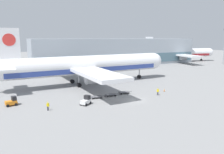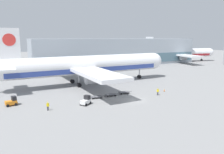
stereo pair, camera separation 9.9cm
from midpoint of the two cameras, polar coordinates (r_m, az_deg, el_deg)
name	(u,v)px [view 1 (the left image)]	position (r m, az deg, el deg)	size (l,w,h in m)	color
ground_plane	(135,100)	(51.99, 5.93, -6.01)	(400.00, 400.00, 0.00)	gray
terminal_building	(118,52)	(118.24, 1.57, 6.61)	(90.00, 18.20, 14.00)	#9EA8B2
airplane_main	(85,66)	(68.63, -7.01, 2.92)	(58.09, 48.21, 17.00)	white
airplane_distant	(177,53)	(138.37, 16.54, 5.95)	(50.78, 42.81, 14.96)	white
baggage_tug_foreground	(12,102)	(52.16, -24.75, -5.87)	(2.66, 2.02, 2.00)	orange
baggage_tug_mid	(86,101)	(48.44, -6.86, -6.17)	(2.81, 2.61, 2.00)	silver
baggage_dolly_lead	(97,97)	(53.27, -4.12, -5.15)	(3.77, 1.87, 0.48)	#56565B
baggage_dolly_second	(111,94)	(55.16, -0.35, -4.58)	(3.77, 1.87, 0.48)	#56565B
baggage_dolly_third	(124,92)	(57.49, 3.08, -3.98)	(3.77, 1.87, 0.48)	#56565B
ground_crew_near	(158,91)	(56.91, 11.84, -3.63)	(0.47, 0.40, 1.81)	black
ground_crew_far	(48,105)	(46.07, -16.45, -7.14)	(0.55, 0.30, 1.81)	black
traffic_cone_near	(164,90)	(61.52, 13.48, -3.33)	(0.40, 0.40, 0.75)	black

